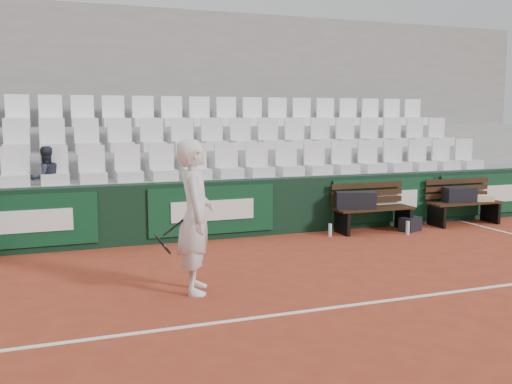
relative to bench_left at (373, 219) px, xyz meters
The scene contains 20 objects.
ground 4.48m from the bench_left, 128.37° to the right, with size 80.00×80.00×0.00m, color #983822.
court_baseline 4.48m from the bench_left, 128.37° to the right, with size 18.00×0.06×0.01m, color white.
back_barrier 2.77m from the bench_left, 169.88° to the left, with size 18.00×0.34×1.00m.
grandstand_tier_front 3.01m from the bench_left, 158.08° to the left, with size 18.00×0.95×1.00m, color gray.
grandstand_tier_mid 3.50m from the bench_left, 143.33° to the left, with size 18.00×0.95×1.45m, color #989896.
grandstand_tier_back 4.16m from the bench_left, 132.62° to the left, with size 18.00×0.95×1.90m, color gray.
grandstand_rear_wall 4.99m from the bench_left, 127.32° to the left, with size 18.00×0.30×4.40m, color gray.
seat_row_front 3.13m from the bench_left, 161.26° to the left, with size 11.90×0.44×0.63m, color silver.
seat_row_mid 3.70m from the bench_left, 145.73° to the left, with size 11.90×0.44×0.63m, color silver.
seat_row_back 4.44m from the bench_left, 134.33° to the left, with size 11.90×0.44×0.63m, color white.
bench_left is the anchor object (origin of this frame).
bench_right 2.05m from the bench_left, ahead, with size 1.50×0.56×0.45m, color #321B0F.
sports_bag_left 0.53m from the bench_left, behind, with size 0.71×0.30×0.30m, color black.
sports_bag_right 1.99m from the bench_left, ahead, with size 0.61×0.28×0.28m, color black.
towel 2.46m from the bench_left, ahead, with size 0.39×0.28×0.11m, color #CCC584.
sports_bag_ground 0.71m from the bench_left, 14.93° to the right, with size 0.42×0.25×0.25m, color black.
water_bottle_near 0.96m from the bench_left, behind, with size 0.06×0.06×0.23m, color silver.
water_bottle_far 0.64m from the bench_left, 46.99° to the right, with size 0.07×0.07×0.24m, color silver.
tennis_player 4.69m from the bench_left, 148.85° to the right, with size 0.79×0.76×1.84m.
spectator_c 5.86m from the bench_left, 169.99° to the left, with size 0.52×0.41×1.08m, color #212731.
Camera 1 is at (-2.83, -5.42, 2.11)m, focal length 40.00 mm.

